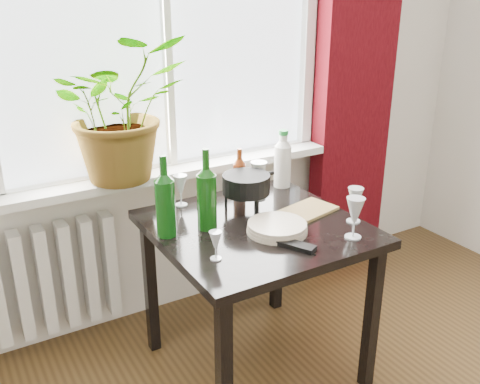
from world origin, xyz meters
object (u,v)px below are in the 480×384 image
wineglass_front_right (354,218)px  wineglass_back_center (259,180)px  cleaning_bottle (283,158)px  wineglass_far_right (355,205)px  cutting_board (307,210)px  potted_plant (120,109)px  bottle_amber (240,173)px  table (256,244)px  plate_stack (277,228)px  wineglass_back_left (181,190)px  radiator (33,283)px  fondue_pot (246,192)px  tv_remote (293,245)px  wine_bottle_right (206,189)px  wineglass_front_left (216,245)px  wine_bottle_left (165,196)px

wineglass_front_right → wineglass_back_center: bearing=100.7°
cleaning_bottle → wineglass_far_right: size_ratio=1.85×
wineglass_front_right → cutting_board: (-0.00, 0.30, -0.08)m
potted_plant → wineglass_front_right: (0.65, -0.87, -0.35)m
bottle_amber → wineglass_front_right: (0.18, -0.61, -0.04)m
table → potted_plant: potted_plant is taller
wineglass_far_right → plate_stack: (-0.34, 0.08, -0.06)m
wineglass_back_left → cutting_board: wineglass_back_left is taller
cleaning_bottle → wineglass_back_left: cleaning_bottle is taller
radiator → wineglass_back_center: bearing=-20.6°
table → cleaning_bottle: 0.54m
table → fondue_pot: 0.24m
tv_remote → wineglass_back_center: bearing=45.7°
wine_bottle_right → plate_stack: bearing=-38.5°
tv_remote → cutting_board: tv_remote is taller
cleaning_bottle → wineglass_front_left: bearing=-141.9°
plate_stack → bottle_amber: bearing=81.9°
radiator → plate_stack: 1.21m
wine_bottle_right → wineglass_back_center: 0.41m
wine_bottle_right → wineglass_back_left: bearing=88.5°
bottle_amber → wineglass_far_right: bottle_amber is taller
wineglass_front_left → tv_remote: bearing=-11.7°
table → bottle_amber: (0.09, 0.30, 0.22)m
plate_stack → cutting_board: (0.24, 0.10, -0.01)m
potted_plant → wineglass_far_right: (0.76, -0.75, -0.36)m
cleaning_bottle → tv_remote: cleaning_bottle is taller
bottle_amber → radiator: bearing=160.6°
radiator → bottle_amber: (0.94, -0.33, 0.48)m
wine_bottle_left → wine_bottle_right: wine_bottle_right is taller
fondue_pot → tv_remote: 0.42m
cleaning_bottle → fondue_pot: cleaning_bottle is taller
radiator → wineglass_back_left: size_ratio=5.29×
wine_bottle_right → wineglass_back_left: 0.30m
potted_plant → wineglass_front_left: (0.08, -0.75, -0.38)m
wine_bottle_right → wineglass_back_left: wine_bottle_right is taller
radiator → wineglass_front_left: bearing=-55.9°
bottle_amber → fondue_pot: 0.15m
radiator → plate_stack: (0.88, -0.74, 0.38)m
table → wine_bottle_left: size_ratio=2.44×
tv_remote → fondue_pot: bearing=58.2°
wineglass_back_left → cutting_board: size_ratio=0.59×
cutting_board → cleaning_bottle: bearing=75.2°
fondue_pot → cleaning_bottle: bearing=20.1°
potted_plant → wineglass_front_right: potted_plant is taller
table → wineglass_far_right: bearing=-26.7°
table → wine_bottle_right: wine_bottle_right is taller
bottle_amber → fondue_pot: (-0.05, -0.14, -0.04)m
radiator → cleaning_bottle: cleaning_bottle is taller
radiator → wine_bottle_right: bearing=-40.4°
potted_plant → plate_stack: bearing=-58.4°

